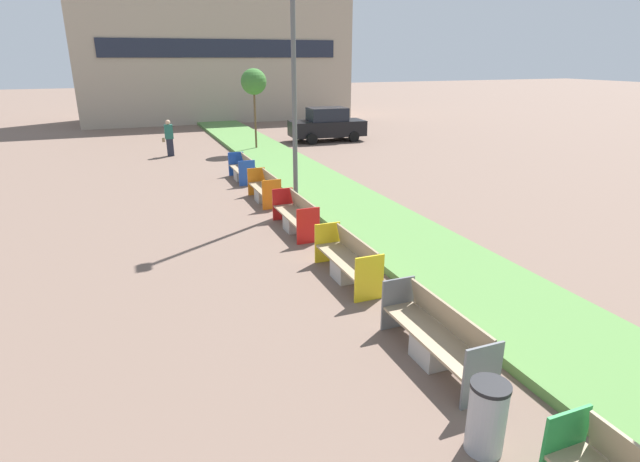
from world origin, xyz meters
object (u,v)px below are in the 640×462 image
at_px(bench_blue_frame, 242,171).
at_px(litter_bin, 487,417).
at_px(bench_grey_frame, 436,340).
at_px(bench_orange_frame, 265,191).
at_px(bench_red_frame, 296,217).
at_px(bench_yellow_frame, 348,263).
at_px(parked_car_distant, 327,125).
at_px(street_lamp_post, 294,67).
at_px(pedestrian_walking, 169,138).
at_px(sapling_tree_far, 254,82).

bearing_deg(bench_blue_frame, litter_bin, -91.98).
distance_m(bench_grey_frame, litter_bin, 1.90).
distance_m(bench_orange_frame, litter_bin, 11.75).
xyz_separation_m(bench_red_frame, bench_blue_frame, (-0.00, 6.41, -0.01)).
distance_m(bench_yellow_frame, bench_blue_frame, 9.85).
relative_size(bench_grey_frame, bench_orange_frame, 1.20).
height_order(bench_yellow_frame, parked_car_distant, parked_car_distant).
distance_m(bench_grey_frame, bench_yellow_frame, 3.30).
bearing_deg(litter_bin, street_lamp_post, 83.77).
height_order(bench_grey_frame, litter_bin, litter_bin).
bearing_deg(bench_red_frame, bench_orange_frame, 90.06).
height_order(bench_blue_frame, street_lamp_post, street_lamp_post).
xyz_separation_m(bench_yellow_frame, pedestrian_walking, (-2.10, 16.06, 0.51)).
distance_m(bench_yellow_frame, parked_car_distant, 18.76).
bearing_deg(bench_grey_frame, bench_orange_frame, 90.03).
relative_size(bench_yellow_frame, litter_bin, 2.32).
bearing_deg(bench_grey_frame, bench_red_frame, 90.01).
height_order(street_lamp_post, parked_car_distant, street_lamp_post).
relative_size(sapling_tree_far, parked_car_distant, 0.94).
bearing_deg(pedestrian_walking, bench_grey_frame, -83.80).
bearing_deg(bench_red_frame, bench_yellow_frame, -90.00).
distance_m(litter_bin, parked_car_distant, 23.77).
bearing_deg(street_lamp_post, parked_car_distant, 63.66).
relative_size(bench_yellow_frame, bench_orange_frame, 1.13).
height_order(bench_red_frame, bench_orange_frame, same).
bearing_deg(street_lamp_post, sapling_tree_far, 81.96).
bearing_deg(bench_orange_frame, street_lamp_post, -65.79).
height_order(bench_grey_frame, street_lamp_post, street_lamp_post).
height_order(bench_yellow_frame, bench_blue_frame, same).
height_order(bench_red_frame, street_lamp_post, street_lamp_post).
relative_size(sapling_tree_far, pedestrian_walking, 2.34).
bearing_deg(bench_orange_frame, pedestrian_walking, 102.50).
bearing_deg(bench_orange_frame, sapling_tree_far, 77.11).
distance_m(litter_bin, sapling_tree_far, 21.31).
height_order(bench_red_frame, sapling_tree_far, sapling_tree_far).
distance_m(bench_grey_frame, bench_orange_frame, 9.91).
xyz_separation_m(bench_orange_frame, street_lamp_post, (0.61, -1.37, 3.90)).
relative_size(bench_red_frame, parked_car_distant, 0.51).
bearing_deg(street_lamp_post, pedestrian_walking, 104.06).
relative_size(litter_bin, pedestrian_walking, 0.55).
xyz_separation_m(bench_blue_frame, pedestrian_walking, (-2.10, 6.21, 0.52)).
bearing_deg(bench_blue_frame, parked_car_distant, 48.86).
bearing_deg(bench_grey_frame, bench_blue_frame, 90.02).
height_order(bench_blue_frame, sapling_tree_far, sapling_tree_far).
bearing_deg(street_lamp_post, bench_grey_frame, -94.08).
relative_size(bench_orange_frame, sapling_tree_far, 0.48).
height_order(bench_orange_frame, pedestrian_walking, pedestrian_walking).
relative_size(litter_bin, street_lamp_post, 0.12).
height_order(bench_orange_frame, street_lamp_post, street_lamp_post).
bearing_deg(parked_car_distant, sapling_tree_far, -155.96).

